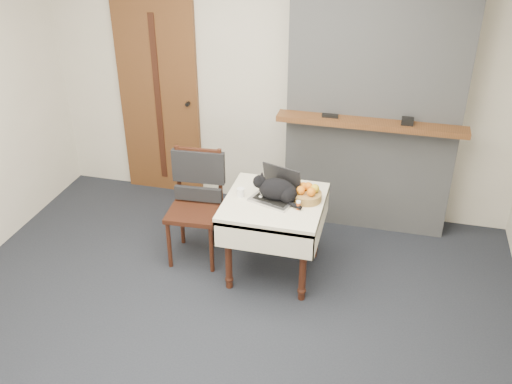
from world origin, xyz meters
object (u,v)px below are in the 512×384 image
Objects in this scene: side_table at (274,212)px; cream_jar at (241,192)px; pill_bottle at (298,205)px; cat at (278,190)px; chair at (197,189)px; laptop at (277,191)px; fruit_basket at (307,194)px; door at (159,99)px.

cream_jar is (-0.28, -0.01, 0.15)m from side_table.
cream_jar is 0.49m from pill_bottle.
chair is (-0.73, 0.14, -0.17)m from cat.
laptop is 0.24m from fruit_basket.
door is 4.66× the size of cat.
laptop reaches higher than cream_jar.
door reaches higher than laptop.
door is 2.56× the size of side_table.
side_table is at bearing -165.26° from fruit_basket.
door reaches higher than pill_bottle.
laptop reaches higher than cat.
door is 4.86× the size of laptop.
laptop is 0.24m from pill_bottle.
cat reaches higher than fruit_basket.
cat reaches higher than side_table.
door is 2.09m from pill_bottle.
fruit_basket reaches higher than side_table.
chair is at bearing 165.61° from pill_bottle.
cat is at bearing 152.26° from pill_bottle.
fruit_basket is (0.04, 0.16, 0.02)m from pill_bottle.
laptop is 1.76× the size of fruit_basket.
side_table is at bearing -38.71° from door.
side_table is 0.28m from pill_bottle.
cream_jar is (1.17, -1.17, -0.26)m from door.
laptop reaches higher than side_table.
laptop is at bearing 77.18° from side_table.
chair reaches higher than laptop.
side_table is 0.72m from chair.
cat is at bearing -14.41° from chair.
door is at bearing 142.91° from pill_bottle.
cream_jar is 0.47m from chair.
chair is at bearing 160.48° from cream_jar.
cream_jar is (-0.30, -0.01, -0.06)m from cat.
cat is at bearing -46.01° from laptop.
cat is 0.22m from pill_bottle.
pill_bottle is at bearing -9.67° from cream_jar.
door is at bearing 141.29° from side_table.
door is 1.67m from cream_jar.
cream_jar is at bearing -45.02° from door.
cat is at bearing 7.09° from side_table.
laptop reaches higher than pill_bottle.
door is 8.56× the size of fruit_basket.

